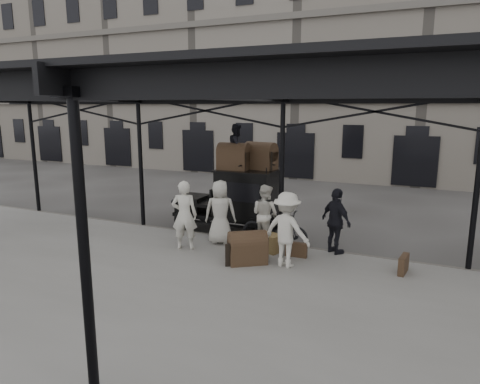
# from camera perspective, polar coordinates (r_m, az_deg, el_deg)

# --- Properties ---
(ground) EXTENTS (120.00, 120.00, 0.00)m
(ground) POSITION_cam_1_polar(r_m,az_deg,el_deg) (11.25, 2.06, -10.49)
(ground) COLOR #383533
(ground) RESTS_ON ground
(platform) EXTENTS (28.00, 8.00, 0.15)m
(platform) POSITION_cam_1_polar(r_m,az_deg,el_deg) (9.55, -2.59, -14.16)
(platform) COLOR slate
(platform) RESTS_ON ground
(canopy) EXTENTS (22.50, 9.00, 4.74)m
(canopy) POSITION_cam_1_polar(r_m,az_deg,el_deg) (8.87, -2.03, 14.01)
(canopy) COLOR black
(canopy) RESTS_ON ground
(building_frontage) EXTENTS (64.00, 8.00, 14.00)m
(building_frontage) POSITION_cam_1_polar(r_m,az_deg,el_deg) (28.10, 16.72, 16.67)
(building_frontage) COLOR slate
(building_frontage) RESTS_ON ground
(taxi) EXTENTS (3.65, 1.55, 2.18)m
(taxi) POSITION_cam_1_polar(r_m,az_deg,el_deg) (14.18, -0.11, -0.76)
(taxi) COLOR black
(taxi) RESTS_ON ground
(porter_left) EXTENTS (0.85, 0.70, 1.99)m
(porter_left) POSITION_cam_1_polar(r_m,az_deg,el_deg) (12.27, -7.42, -3.08)
(porter_left) COLOR silver
(porter_left) RESTS_ON platform
(porter_midleft) EXTENTS (1.05, 0.93, 1.79)m
(porter_midleft) POSITION_cam_1_polar(r_m,az_deg,el_deg) (12.67, 3.36, -3.00)
(porter_midleft) COLOR beige
(porter_midleft) RESTS_ON platform
(porter_centre) EXTENTS (1.09, 0.91, 1.91)m
(porter_centre) POSITION_cam_1_polar(r_m,az_deg,el_deg) (12.70, -2.65, -2.68)
(porter_centre) COLOR #BCB7AC
(porter_centre) RESTS_ON platform
(porter_official) EXTENTS (1.13, 1.01, 1.85)m
(porter_official) POSITION_cam_1_polar(r_m,az_deg,el_deg) (12.11, 12.69, -3.82)
(porter_official) COLOR black
(porter_official) RESTS_ON platform
(porter_right) EXTENTS (1.37, 0.95, 1.93)m
(porter_right) POSITION_cam_1_polar(r_m,az_deg,el_deg) (10.92, 6.26, -5.02)
(porter_right) COLOR beige
(porter_right) RESTS_ON platform
(bicycle) EXTENTS (2.04, 0.75, 1.06)m
(bicycle) POSITION_cam_1_polar(r_m,az_deg,el_deg) (12.56, 4.64, -4.87)
(bicycle) COLOR black
(bicycle) RESTS_ON platform
(porter_roof) EXTENTS (0.64, 0.78, 1.46)m
(porter_roof) POSITION_cam_1_polar(r_m,az_deg,el_deg) (13.85, -0.40, 6.08)
(porter_roof) COLOR black
(porter_roof) RESTS_ON taxi
(steamer_trunk_roof_near) EXTENTS (1.00, 0.63, 0.72)m
(steamer_trunk_roof_near) POSITION_cam_1_polar(r_m,az_deg,el_deg) (13.77, -0.85, 4.51)
(steamer_trunk_roof_near) COLOR #42311E
(steamer_trunk_roof_near) RESTS_ON taxi
(steamer_trunk_roof_far) EXTENTS (1.09, 0.78, 0.73)m
(steamer_trunk_roof_far) POSITION_cam_1_polar(r_m,az_deg,el_deg) (13.89, 2.75, 4.58)
(steamer_trunk_roof_far) COLOR #42311E
(steamer_trunk_roof_far) RESTS_ON taxi
(steamer_trunk_platform) EXTENTS (1.15, 1.06, 0.72)m
(steamer_trunk_platform) POSITION_cam_1_polar(r_m,az_deg,el_deg) (11.27, 1.00, -7.68)
(steamer_trunk_platform) COLOR #42311E
(steamer_trunk_platform) RESTS_ON platform
(wicker_hamper) EXTENTS (0.72, 0.62, 0.50)m
(wicker_hamper) POSITION_cam_1_polar(r_m,az_deg,el_deg) (12.18, 4.04, -6.77)
(wicker_hamper) COLOR olive
(wicker_hamper) RESTS_ON platform
(suitcase_upright) EXTENTS (0.23, 0.61, 0.45)m
(suitcase_upright) POSITION_cam_1_polar(r_m,az_deg,el_deg) (11.37, 20.97, -9.00)
(suitcase_upright) COLOR #42311E
(suitcase_upright) RESTS_ON platform
(suitcase_flat) EXTENTS (0.61, 0.18, 0.40)m
(suitcase_flat) POSITION_cam_1_polar(r_m,az_deg,el_deg) (11.85, 7.49, -7.62)
(suitcase_flat) COLOR #42311E
(suitcase_flat) RESTS_ON platform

